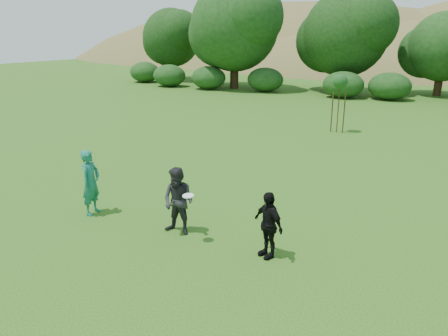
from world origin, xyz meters
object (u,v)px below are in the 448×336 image
Objects in this scene: player_teal at (91,182)px; player_grey at (178,201)px; sapling at (340,83)px; player_black at (268,225)px.

player_grey is (2.77, 0.19, -0.06)m from player_teal.
player_black is at bearing -79.93° from sapling.
sapling reaches higher than player_teal.
player_grey reaches higher than player_black.
player_teal reaches higher than player_grey.
sapling is (-2.35, 13.22, 1.66)m from player_black.
sapling is (0.03, 13.27, 1.57)m from player_grey.
player_teal is at bearing -150.79° from player_black.
player_black is 13.53m from sapling.
player_teal is 1.07× the size of player_grey.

